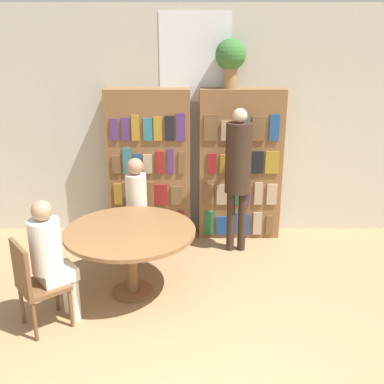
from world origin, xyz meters
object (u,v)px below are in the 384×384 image
object	(u,v)px
chair_left_side	(137,214)
librarian_standing	(237,165)
bookshelf_left	(148,165)
chair_near_camera	(33,282)
seated_reader_left	(135,203)
seated_reader_right	(49,255)
flower_vase	(229,57)
bookshelf_right	(239,165)
reading_table	(129,239)

from	to	relation	value
chair_left_side	librarian_standing	distance (m)	1.39
bookshelf_left	chair_near_camera	bearing A→B (deg)	-111.87
seated_reader_left	seated_reader_right	world-z (taller)	seated_reader_left
flower_vase	librarian_standing	bearing A→B (deg)	-80.35
bookshelf_left	bookshelf_right	size ratio (longest dim) A/B	1.00
reading_table	seated_reader_right	xyz separation A→B (m)	(-0.66, -0.52, 0.08)
chair_near_camera	reading_table	bearing A→B (deg)	90.00
chair_left_side	seated_reader_left	size ratio (longest dim) A/B	0.71
flower_vase	librarian_standing	xyz separation A→B (m)	(0.09, -0.51, -1.24)
flower_vase	bookshelf_right	bearing A→B (deg)	-1.73
chair_near_camera	seated_reader_left	bearing A→B (deg)	114.15
bookshelf_right	seated_reader_left	size ratio (longest dim) A/B	1.58
flower_vase	seated_reader_right	world-z (taller)	flower_vase
bookshelf_right	chair_left_side	distance (m)	1.50
reading_table	chair_left_side	xyz separation A→B (m)	(-0.04, 1.01, -0.13)
chair_near_camera	flower_vase	bearing A→B (deg)	100.41
seated_reader_left	seated_reader_right	bearing A→B (deg)	62.94
flower_vase	reading_table	xyz separation A→B (m)	(-1.11, -1.54, -1.73)
librarian_standing	seated_reader_right	bearing A→B (deg)	-140.11
bookshelf_right	chair_near_camera	xyz separation A→B (m)	(-2.07, -2.16, -0.50)
librarian_standing	bookshelf_left	bearing A→B (deg)	155.98
bookshelf_left	reading_table	bearing A→B (deg)	-92.67
bookshelf_right	seated_reader_right	xyz separation A→B (m)	(-1.93, -2.05, -0.28)
flower_vase	chair_left_side	distance (m)	2.25
reading_table	seated_reader_right	size ratio (longest dim) A/B	1.09
bookshelf_right	chair_near_camera	bearing A→B (deg)	-133.76
chair_near_camera	chair_left_side	distance (m)	1.80
bookshelf_right	seated_reader_left	bearing A→B (deg)	-151.73
bookshelf_right	seated_reader_right	distance (m)	2.83
reading_table	chair_left_side	world-z (taller)	chair_left_side
reading_table	seated_reader_right	bearing A→B (deg)	-141.78
seated_reader_left	librarian_standing	distance (m)	1.31
chair_near_camera	seated_reader_right	bearing A→B (deg)	90.00
bookshelf_left	flower_vase	xyz separation A→B (m)	(1.04, 0.00, 1.37)
chair_near_camera	bookshelf_left	bearing A→B (deg)	119.91
seated_reader_right	librarian_standing	bearing A→B (deg)	91.67
reading_table	bookshelf_left	bearing A→B (deg)	87.33
bookshelf_left	flower_vase	distance (m)	1.72
bookshelf_left	librarian_standing	distance (m)	1.24
reading_table	seated_reader_left	world-z (taller)	seated_reader_left
reading_table	seated_reader_right	distance (m)	0.84
bookshelf_right	reading_table	size ratio (longest dim) A/B	1.47
chair_left_side	librarian_standing	bearing A→B (deg)	178.74
bookshelf_right	seated_reader_right	bearing A→B (deg)	-133.26
bookshelf_right	chair_near_camera	world-z (taller)	bookshelf_right
chair_near_camera	chair_left_side	world-z (taller)	same
seated_reader_left	chair_left_side	bearing A→B (deg)	-90.00
bookshelf_left	seated_reader_left	size ratio (longest dim) A/B	1.58
bookshelf_right	seated_reader_left	xyz separation A→B (m)	(-1.31, -0.70, -0.28)
flower_vase	chair_near_camera	bearing A→B (deg)	-131.37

